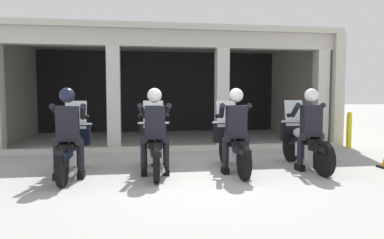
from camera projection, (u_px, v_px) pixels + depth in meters
ground_plane at (178, 148)px, 9.42m from camera, size 80.00×80.00×0.00m
station_building at (163, 75)px, 11.96m from camera, size 9.98×5.15×3.35m
kerb_strip at (171, 148)px, 9.03m from camera, size 9.48×0.24×0.12m
motorcycle_far_left at (72, 148)px, 6.26m from camera, size 0.62×2.04×1.35m
police_officer_far_left at (68, 125)px, 5.95m from camera, size 0.63×0.61×1.58m
motorcycle_center_left at (154, 146)px, 6.54m from camera, size 0.62×2.04×1.35m
police_officer_center_left at (155, 124)px, 6.23m from camera, size 0.63×0.61×1.58m
motorcycle_center_right at (232, 144)px, 6.69m from camera, size 0.62×2.04×1.35m
police_officer_center_right at (236, 123)px, 6.38m from camera, size 0.63×0.61×1.58m
motorcycle_far_right at (303, 143)px, 6.94m from camera, size 0.62×2.04×1.35m
police_officer_far_right at (310, 122)px, 6.63m from camera, size 0.63×0.61×1.58m
bollard_kerbside at (349, 130)px, 9.49m from camera, size 0.14×0.14×1.01m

